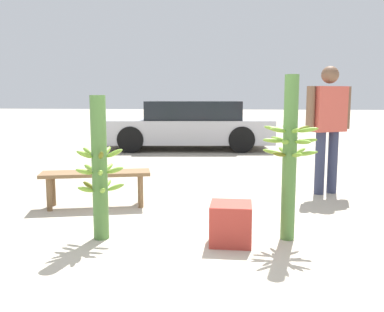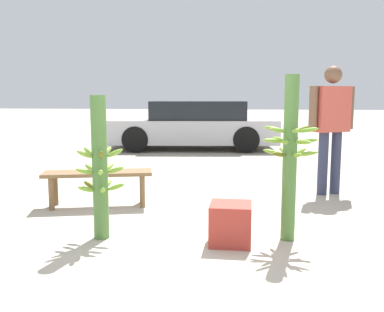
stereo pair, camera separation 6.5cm
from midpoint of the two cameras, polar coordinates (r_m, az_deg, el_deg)
The scene contains 7 objects.
ground_plane at distance 3.79m, azimuth -0.30°, elevation -11.79°, with size 80.00×80.00×0.00m, color #A89E8C.
banana_stalk_left at distance 3.90m, azimuth -11.72°, elevation -1.61°, with size 0.43×0.43×1.29m.
banana_stalk_center at distance 3.86m, azimuth 13.39°, elevation 0.01°, with size 0.49×0.48×1.47m.
vendor_person at distance 5.85m, azimuth 18.38°, elevation 4.66°, with size 0.65×0.42×1.67m.
market_bench at distance 5.10m, azimuth -12.07°, elevation -2.81°, with size 1.29×0.65×0.41m.
parked_car at distance 10.61m, azimuth 0.31°, elevation 4.12°, with size 4.28×2.25×1.17m.
produce_crate at distance 3.80m, azimuth 5.66°, elevation -8.96°, with size 0.36×0.36×0.36m.
Camera 2 is at (0.53, -3.53, 1.28)m, focal length 40.00 mm.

